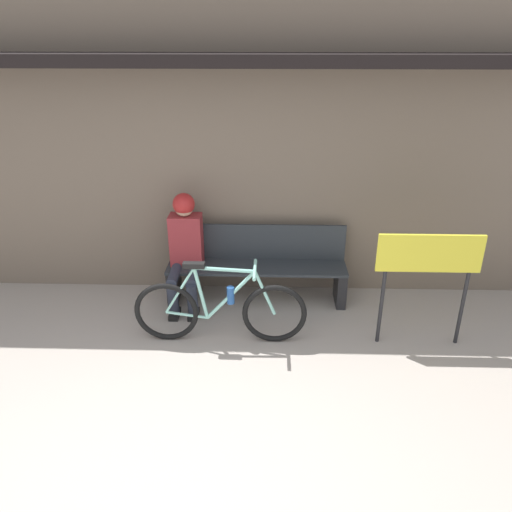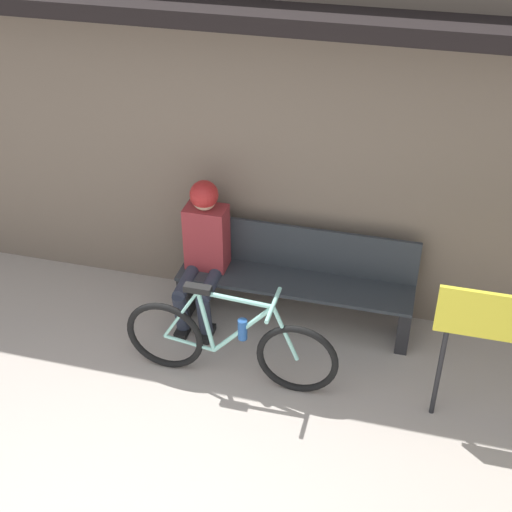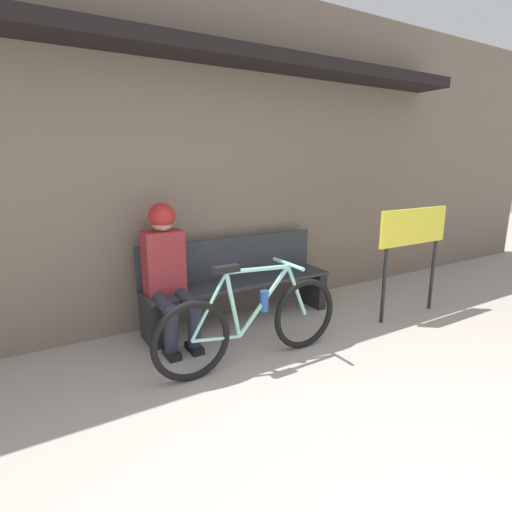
# 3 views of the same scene
# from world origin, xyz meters

# --- Properties ---
(ground_plane) EXTENTS (24.00, 24.00, 0.00)m
(ground_plane) POSITION_xyz_m (0.00, 0.00, 0.00)
(ground_plane) COLOR #ADA399
(storefront_wall) EXTENTS (12.00, 0.56, 3.20)m
(storefront_wall) POSITION_xyz_m (0.00, 2.89, 1.66)
(storefront_wall) COLOR #756656
(storefront_wall) RESTS_ON ground_plane
(park_bench_near) EXTENTS (1.93, 0.42, 0.83)m
(park_bench_near) POSITION_xyz_m (0.46, 2.58, 0.40)
(park_bench_near) COLOR #2D3338
(park_bench_near) RESTS_ON ground_plane
(bicycle) EXTENTS (1.64, 0.40, 0.83)m
(bicycle) POSITION_xyz_m (0.14, 1.75, 0.34)
(bicycle) COLOR black
(bicycle) RESTS_ON ground_plane
(person_seated) EXTENTS (0.34, 0.62, 1.23)m
(person_seated) POSITION_xyz_m (-0.29, 2.47, 0.70)
(person_seated) COLOR #2D3342
(person_seated) RESTS_ON ground_plane
(signboard) EXTENTS (0.94, 0.04, 1.12)m
(signboard) POSITION_xyz_m (2.03, 1.78, 0.85)
(signboard) COLOR #232326
(signboard) RESTS_ON ground_plane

